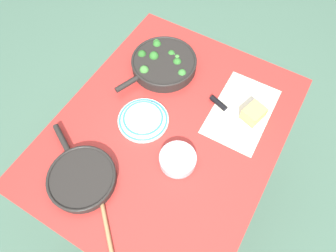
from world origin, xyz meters
The scene contains 10 objects.
ground_plane centered at (0.00, 0.00, 0.00)m, with size 14.00×14.00×0.00m, color #476B56.
dining_table_red centered at (0.00, 0.00, 0.64)m, with size 1.11×0.89×0.73m.
skillet_broccoli centered at (-0.27, -0.19, 0.76)m, with size 0.40×0.30×0.07m.
skillet_eggs centered at (0.36, -0.17, 0.75)m, with size 0.26×0.37×0.04m.
wooden_spoon centered at (0.40, -0.04, 0.74)m, with size 0.25×0.27×0.02m.
parchment_sheet centered at (-0.23, 0.23, 0.73)m, with size 0.38×0.24×0.00m.
grater_knife centered at (-0.20, 0.16, 0.74)m, with size 0.09×0.23×0.02m.
cheese_block centered at (-0.23, 0.28, 0.76)m, with size 0.10×0.09×0.06m.
dinner_plate_stack centered at (0.02, -0.11, 0.74)m, with size 0.21×0.21×0.03m.
prep_bowl_steel centered at (0.11, 0.11, 0.75)m, with size 0.14×0.14×0.04m.
Camera 1 is at (0.52, 0.31, 1.82)m, focal length 32.00 mm.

